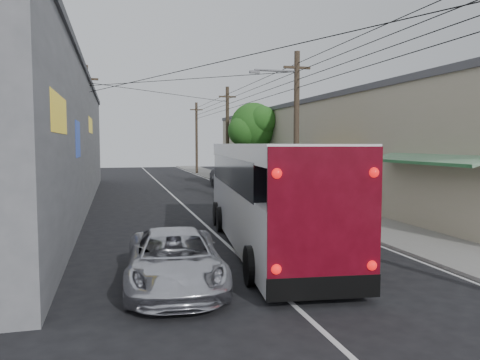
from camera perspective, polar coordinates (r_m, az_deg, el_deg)
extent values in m
plane|color=black|center=(10.34, 6.61, -14.96)|extent=(120.00, 120.00, 0.00)
cube|color=slate|center=(30.95, 4.25, -1.80)|extent=(3.00, 80.00, 0.12)
cube|color=#B1A48C|center=(34.32, 10.31, 3.67)|extent=(6.00, 40.00, 6.00)
cube|color=#4C4C51|center=(34.42, 10.38, 8.84)|extent=(6.20, 40.00, 0.30)
cube|color=#197131|center=(18.84, 22.00, 2.52)|extent=(1.39, 6.00, 0.46)
cube|color=orange|center=(25.69, 11.23, 3.20)|extent=(1.39, 6.00, 0.46)
cube|color=#197131|center=(33.06, 5.11, 3.53)|extent=(1.39, 6.00, 0.46)
cube|color=orange|center=(40.67, 1.25, 3.72)|extent=(1.39, 6.00, 0.46)
cube|color=#197131|center=(48.40, -1.39, 3.84)|extent=(1.39, 6.00, 0.46)
cube|color=gray|center=(27.50, -25.23, 4.18)|extent=(7.00, 36.00, 7.00)
cube|color=#4C4C51|center=(27.75, -25.48, 11.64)|extent=(7.20, 36.00, 0.30)
cube|color=yellow|center=(13.16, -21.38, 7.51)|extent=(0.12, 3.50, 1.00)
cube|color=#1433A5|center=(19.12, -19.31, 4.72)|extent=(0.12, 2.20, 1.40)
cube|color=yellow|center=(29.12, -17.85, 6.36)|extent=(0.12, 4.00, 0.90)
cylinder|color=#473828|center=(23.76, 6.89, 5.81)|extent=(0.28, 0.28, 8.00)
cube|color=#473828|center=(24.05, 6.96, 13.45)|extent=(1.40, 0.12, 0.12)
cylinder|color=#473828|center=(38.10, -1.54, 5.32)|extent=(0.28, 0.28, 8.00)
cube|color=#473828|center=(38.28, -1.55, 10.12)|extent=(1.40, 0.12, 0.12)
cylinder|color=#473828|center=(52.80, -5.32, 5.06)|extent=(0.28, 0.28, 8.00)
cube|color=#473828|center=(52.93, -5.34, 8.53)|extent=(1.40, 0.12, 0.12)
cylinder|color=#473828|center=(29.11, -18.12, 5.37)|extent=(0.28, 0.28, 8.00)
cube|color=#473828|center=(29.35, -18.28, 11.62)|extent=(1.40, 0.12, 0.12)
cylinder|color=#59595E|center=(23.64, 4.41, 13.14)|extent=(2.20, 0.10, 0.10)
cube|color=#59595E|center=(23.29, 1.79, 13.03)|extent=(0.50, 0.18, 0.12)
cylinder|color=#3F2B19|center=(36.60, 1.63, 2.22)|extent=(0.44, 0.44, 4.00)
sphere|color=#1F5516|center=(36.60, 1.64, 6.61)|extent=(3.60, 3.60, 3.60)
sphere|color=#1F5516|center=(37.45, 2.85, 5.64)|extent=(2.60, 2.60, 2.60)
sphere|color=#1F5516|center=(35.95, 0.44, 6.01)|extent=(2.40, 2.40, 2.40)
sphere|color=#1F5516|center=(35.78, 2.72, 7.30)|extent=(2.20, 2.20, 2.20)
sphere|color=#1F5516|center=(37.39, 0.80, 6.87)|extent=(2.00, 2.00, 2.00)
cube|color=white|center=(15.54, 3.28, -4.08)|extent=(3.75, 11.93, 1.86)
cube|color=black|center=(15.87, 2.95, 1.07)|extent=(3.55, 9.99, 0.98)
cube|color=white|center=(15.37, 3.32, 3.51)|extent=(3.75, 11.93, 0.49)
cube|color=maroon|center=(9.79, 10.32, -4.28)|extent=(2.42, 0.35, 2.83)
cube|color=black|center=(10.13, 10.20, -12.79)|extent=(2.44, 0.37, 0.49)
sphere|color=red|center=(9.71, 4.44, -10.79)|extent=(0.22, 0.22, 0.22)
sphere|color=red|center=(10.35, 15.76, -9.98)|extent=(0.22, 0.22, 0.22)
sphere|color=red|center=(9.39, 4.51, 0.80)|extent=(0.22, 0.22, 0.22)
sphere|color=red|center=(10.05, 16.00, 0.89)|extent=(0.22, 0.22, 0.22)
cylinder|color=black|center=(11.49, 1.42, -10.38)|extent=(0.40, 1.00, 0.98)
cylinder|color=black|center=(12.13, 13.03, -9.69)|extent=(0.40, 1.00, 0.98)
cylinder|color=black|center=(18.31, -2.36, -4.78)|extent=(0.40, 1.00, 0.98)
cylinder|color=black|center=(18.73, 5.12, -4.59)|extent=(0.40, 1.00, 0.98)
cylinder|color=black|center=(19.76, -2.81, -4.11)|extent=(0.40, 1.00, 0.98)
cylinder|color=black|center=(20.14, 4.15, -3.95)|extent=(0.40, 1.00, 0.98)
imported|color=silver|center=(11.42, -7.96, -9.57)|extent=(2.57, 4.98, 1.34)
imported|color=gray|center=(26.82, 1.20, -1.06)|extent=(2.49, 5.90, 1.70)
imported|color=#27272C|center=(36.00, -1.68, 0.15)|extent=(1.75, 4.26, 1.45)
imported|color=black|center=(37.08, -2.07, 0.25)|extent=(1.63, 4.32, 1.41)
imported|color=#C1668F|center=(19.95, 12.07, -2.77)|extent=(0.70, 0.56, 1.66)
imported|color=#9BB4E1|center=(24.24, 12.12, -1.63)|extent=(0.87, 0.75, 1.56)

